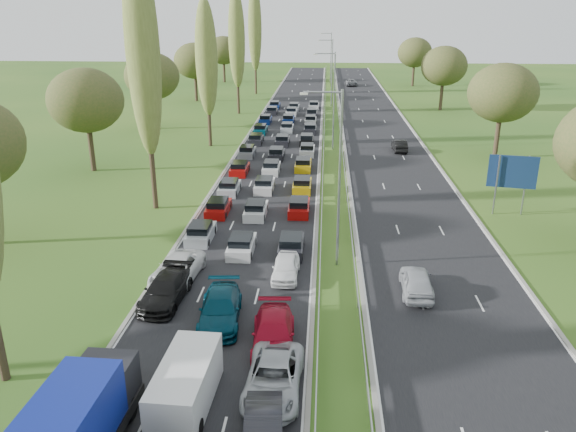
# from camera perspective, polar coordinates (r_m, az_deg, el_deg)

# --- Properties ---
(ground) EXTENTS (260.00, 260.00, 0.00)m
(ground) POSITION_cam_1_polar(r_m,az_deg,el_deg) (74.46, 4.54, 7.13)
(ground) COLOR #264F18
(ground) RESTS_ON ground
(near_carriageway) EXTENTS (10.50, 215.00, 0.04)m
(near_carriageway) POSITION_cam_1_polar(r_m,az_deg,el_deg) (77.10, -0.54, 7.64)
(near_carriageway) COLOR black
(near_carriageway) RESTS_ON ground
(far_carriageway) EXTENTS (10.50, 215.00, 0.04)m
(far_carriageway) POSITION_cam_1_polar(r_m,az_deg,el_deg) (77.28, 9.58, 7.39)
(far_carriageway) COLOR black
(far_carriageway) RESTS_ON ground
(central_reservation) EXTENTS (2.36, 215.00, 0.32)m
(central_reservation) POSITION_cam_1_polar(r_m,az_deg,el_deg) (76.78, 4.54, 7.94)
(central_reservation) COLOR gray
(central_reservation) RESTS_ON ground
(lamp_columns) EXTENTS (0.18, 140.18, 12.00)m
(lamp_columns) POSITION_cam_1_polar(r_m,az_deg,el_deg) (71.38, 4.69, 11.47)
(lamp_columns) COLOR gray
(lamp_columns) RESTS_ON ground
(poplar_row) EXTENTS (2.80, 127.80, 22.44)m
(poplar_row) POSITION_cam_1_polar(r_m,az_deg,el_deg) (62.72, -10.41, 15.92)
(poplar_row) COLOR #2D2116
(poplar_row) RESTS_ON ground
(woodland_left) EXTENTS (8.00, 166.00, 11.10)m
(woodland_left) POSITION_cam_1_polar(r_m,az_deg,el_deg) (61.45, -21.09, 10.44)
(woodland_left) COLOR #2D2116
(woodland_left) RESTS_ON ground
(woodland_right) EXTENTS (8.00, 153.00, 11.10)m
(woodland_right) POSITION_cam_1_polar(r_m,az_deg,el_deg) (63.34, 23.08, 10.43)
(woodland_right) COLOR #2D2116
(woodland_right) RESTS_ON ground
(traffic_queue_fill) EXTENTS (9.06, 69.29, 0.80)m
(traffic_queue_fill) POSITION_cam_1_polar(r_m,az_deg,el_deg) (72.02, -0.84, 7.11)
(traffic_queue_fill) COLOR #B2B7BC
(traffic_queue_fill) RESTS_ON ground
(near_car_2) EXTENTS (2.94, 5.68, 1.53)m
(near_car_2) POSITION_cam_1_polar(r_m,az_deg,el_deg) (37.33, -11.19, -5.30)
(near_car_2) COLOR silver
(near_car_2) RESTS_ON near_carriageway
(near_car_3) EXTENTS (2.52, 5.54, 1.57)m
(near_car_3) POSITION_cam_1_polar(r_m,az_deg,el_deg) (34.75, -12.32, -7.34)
(near_car_3) COLOR black
(near_car_3) RESTS_ON near_carriageway
(near_car_7) EXTENTS (2.69, 5.68, 1.60)m
(near_car_7) POSITION_cam_1_polar(r_m,az_deg,el_deg) (32.16, -6.90, -9.33)
(near_car_7) COLOR #043344
(near_car_7) RESTS_ON near_carriageway
(near_car_9) EXTENTS (1.88, 4.53, 1.46)m
(near_car_9) POSITION_cam_1_polar(r_m,az_deg,el_deg) (24.01, -2.52, -21.00)
(near_car_9) COLOR black
(near_car_9) RESTS_ON near_carriageway
(near_car_10) EXTENTS (2.67, 5.53, 1.52)m
(near_car_10) POSITION_cam_1_polar(r_m,az_deg,el_deg) (26.67, -1.47, -16.11)
(near_car_10) COLOR #A4A7AD
(near_car_10) RESTS_ON near_carriageway
(near_car_11) EXTENTS (2.49, 5.49, 1.56)m
(near_car_11) POSITION_cam_1_polar(r_m,az_deg,el_deg) (29.78, -1.49, -11.81)
(near_car_11) COLOR maroon
(near_car_11) RESTS_ON near_carriageway
(near_car_12) EXTENTS (1.78, 4.23, 1.43)m
(near_car_12) POSITION_cam_1_polar(r_m,az_deg,el_deg) (37.00, -0.22, -5.21)
(near_car_12) COLOR white
(near_car_12) RESTS_ON near_carriageway
(far_car_0) EXTENTS (2.08, 4.74, 1.59)m
(far_car_0) POSITION_cam_1_polar(r_m,az_deg,el_deg) (35.84, 12.94, -6.50)
(far_car_0) COLOR #9FA3A9
(far_car_0) RESTS_ON far_carriageway
(far_car_1) EXTENTS (1.64, 4.47, 1.46)m
(far_car_1) POSITION_cam_1_polar(r_m,az_deg,el_deg) (72.36, 11.26, 7.04)
(far_car_1) COLOR black
(far_car_1) RESTS_ON far_carriageway
(far_car_2) EXTENTS (2.69, 5.67, 1.56)m
(far_car_2) POSITION_cam_1_polar(r_m,az_deg,el_deg) (138.28, 6.44, 13.35)
(far_car_2) COLOR slate
(far_car_2) RESTS_ON far_carriageway
(blue_lorry) EXTENTS (2.35, 8.46, 3.57)m
(blue_lorry) POSITION_cam_1_polar(r_m,az_deg,el_deg) (23.62, -21.02, -19.83)
(blue_lorry) COLOR black
(blue_lorry) RESTS_ON near_carriageway
(white_van_rear) EXTENTS (2.13, 5.43, 2.18)m
(white_van_rear) POSITION_cam_1_polar(r_m,az_deg,el_deg) (26.25, -10.20, -16.22)
(white_van_rear) COLOR silver
(white_van_rear) RESTS_ON near_carriageway
(direction_sign) EXTENTS (3.95, 0.84, 5.20)m
(direction_sign) POSITION_cam_1_polar(r_m,az_deg,el_deg) (51.26, 21.83, 3.94)
(direction_sign) COLOR gray
(direction_sign) RESTS_ON ground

